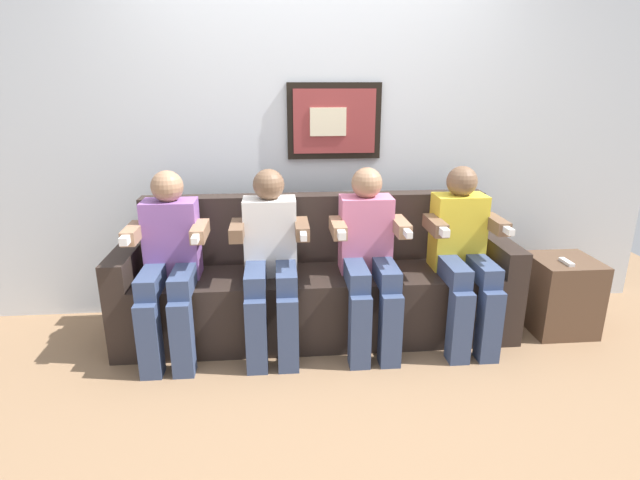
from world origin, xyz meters
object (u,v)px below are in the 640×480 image
(person_leftmost, at_px, (169,259))
(person_rightmost, at_px, (463,250))
(person_right_center, at_px, (368,253))
(couch, at_px, (318,288))
(side_table_right, at_px, (560,295))
(spare_remote_on_table, at_px, (567,262))
(person_left_center, at_px, (271,256))

(person_leftmost, bearing_deg, person_rightmost, 0.00)
(person_right_center, bearing_deg, couch, 150.44)
(side_table_right, distance_m, spare_remote_on_table, 0.27)
(person_leftmost, xyz_separation_m, side_table_right, (2.51, 0.06, -0.36))
(person_rightmost, bearing_deg, couch, 169.30)
(couch, xyz_separation_m, person_leftmost, (-0.89, -0.17, 0.29))
(person_rightmost, relative_size, side_table_right, 2.22)
(spare_remote_on_table, bearing_deg, couch, 173.45)
(couch, height_order, person_left_center, person_left_center)
(person_left_center, bearing_deg, person_rightmost, -0.02)
(side_table_right, bearing_deg, person_right_center, -177.33)
(person_rightmost, distance_m, side_table_right, 0.81)
(couch, distance_m, spare_remote_on_table, 1.60)
(person_left_center, height_order, side_table_right, person_left_center)
(spare_remote_on_table, bearing_deg, person_right_center, 179.47)
(couch, xyz_separation_m, person_right_center, (0.30, -0.17, 0.29))
(couch, distance_m, person_left_center, 0.45)
(person_left_center, height_order, person_rightmost, same)
(person_left_center, bearing_deg, side_table_right, 1.83)
(person_leftmost, distance_m, spare_remote_on_table, 2.47)
(person_right_center, bearing_deg, side_table_right, 2.67)
(person_right_center, bearing_deg, person_left_center, 179.96)
(person_rightmost, bearing_deg, spare_remote_on_table, -1.00)
(couch, relative_size, person_left_center, 2.28)
(couch, height_order, person_right_center, person_right_center)
(person_left_center, xyz_separation_m, spare_remote_on_table, (1.87, -0.01, -0.10))
(couch, height_order, person_leftmost, person_leftmost)
(person_leftmost, xyz_separation_m, person_rightmost, (1.79, 0.00, 0.00))
(person_leftmost, relative_size, spare_remote_on_table, 8.54)
(person_leftmost, bearing_deg, couch, 10.70)
(person_rightmost, xyz_separation_m, spare_remote_on_table, (0.68, -0.01, -0.10))
(couch, distance_m, person_leftmost, 0.96)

